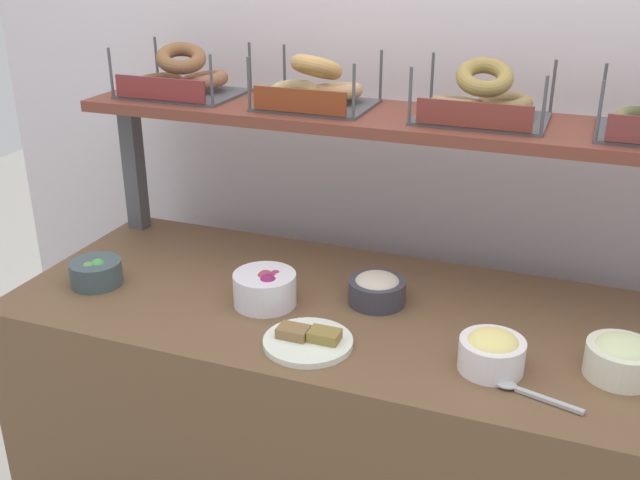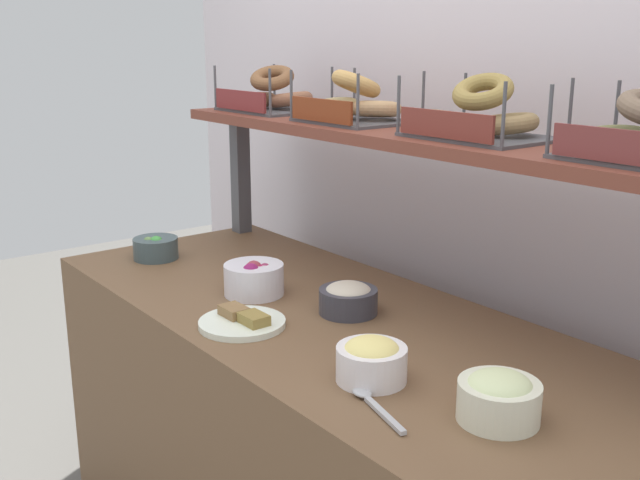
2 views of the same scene
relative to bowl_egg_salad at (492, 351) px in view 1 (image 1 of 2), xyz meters
The scene contains 14 objects.
back_wall 0.84m from the bowl_egg_salad, 115.88° to the left, with size 2.96×0.06×2.40m, color silver.
deli_counter 0.60m from the bowl_egg_salad, 155.25° to the left, with size 1.76×0.70×0.85m, color brown.
shelf_riser_left 1.25m from the bowl_egg_salad, 159.81° to the left, with size 0.05×0.05×0.40m, color #4C4C51.
upper_shelf 0.66m from the bowl_egg_salad, 128.74° to the left, with size 1.72×0.32×0.03m, color brown.
bowl_egg_salad is the anchor object (origin of this frame).
bowl_tuna_salad 0.38m from the bowl_egg_salad, 147.10° to the left, with size 0.14×0.14×0.08m.
bowl_veggie_mix 1.04m from the bowl_egg_salad, behind, with size 0.14×0.14×0.07m.
bowl_potato_salad 0.27m from the bowl_egg_salad, 15.50° to the left, with size 0.15×0.15×0.09m.
bowl_beet_salad 0.58m from the bowl_egg_salad, behind, with size 0.16×0.16×0.09m.
serving_plate_white 0.41m from the bowl_egg_salad, behind, with size 0.21×0.21×0.04m.
serving_spoon_near_plate 0.11m from the bowl_egg_salad, 41.01° to the right, with size 0.18×0.06×0.01m.
bagel_basket_cinnamon_raisin 1.16m from the bowl_egg_salad, 156.02° to the left, with size 0.32×0.24×0.15m.
bagel_basket_sesame 0.84m from the bowl_egg_salad, 142.77° to the left, with size 0.29×0.26×0.15m.
bagel_basket_everything 0.63m from the bowl_egg_salad, 106.85° to the left, with size 0.32×0.26×0.15m.
Camera 1 is at (0.49, -1.55, 1.72)m, focal length 41.59 mm.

